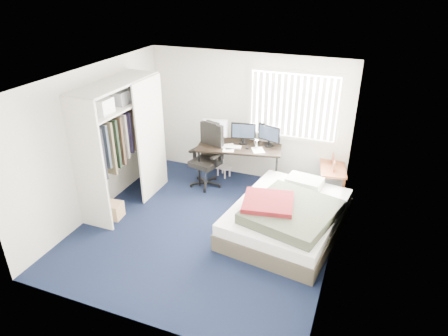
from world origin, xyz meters
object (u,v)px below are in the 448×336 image
at_px(office_chair, 208,162).
at_px(bed, 287,216).
at_px(nightstand, 332,169).
at_px(desk, 240,144).

relative_size(office_chair, bed, 0.54).
bearing_deg(nightstand, bed, -108.66).
bearing_deg(bed, nightstand, 71.34).
xyz_separation_m(desk, nightstand, (1.77, 0.09, -0.27)).
height_order(desk, bed, desk).
relative_size(nightstand, bed, 0.41).
xyz_separation_m(office_chair, bed, (1.83, -1.05, -0.19)).
relative_size(desk, bed, 0.73).
xyz_separation_m(nightstand, bed, (-0.49, -1.46, -0.25)).
bearing_deg(office_chair, bed, -29.75).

